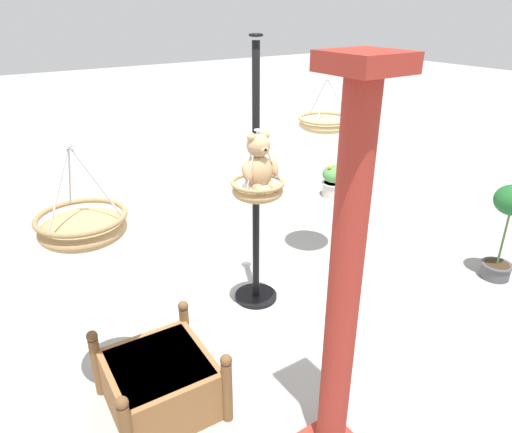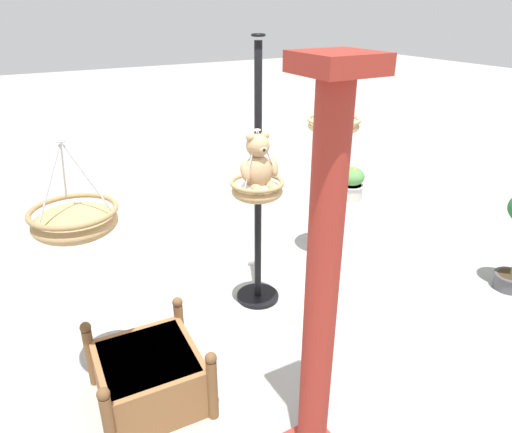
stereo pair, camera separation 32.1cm
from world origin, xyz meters
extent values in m
plane|color=#9E9E99|center=(0.00, 0.00, 0.00)|extent=(40.00, 40.00, 0.00)
cylinder|color=black|center=(-0.12, -0.16, 1.29)|extent=(0.07, 0.07, 2.57)
cylinder|color=black|center=(-0.12, -0.16, 0.02)|extent=(0.44, 0.44, 0.04)
torus|color=black|center=(-0.12, -0.16, 2.61)|extent=(0.12, 0.12, 0.02)
ellipsoid|color=tan|center=(0.03, 0.09, 1.33)|extent=(0.45, 0.45, 0.17)
torus|color=#97794E|center=(0.03, 0.09, 1.41)|extent=(0.48, 0.48, 0.04)
ellipsoid|color=silver|center=(0.03, 0.09, 1.35)|extent=(0.40, 0.40, 0.14)
cylinder|color=#B7B7BC|center=(0.12, 0.14, 1.65)|extent=(0.20, 0.12, 0.48)
cylinder|color=#B7B7BC|center=(-0.06, 0.14, 1.65)|extent=(0.20, 0.12, 0.48)
cylinder|color=#B7B7BC|center=(0.03, -0.02, 1.65)|extent=(0.01, 0.22, 0.48)
torus|color=#B7B7BC|center=(0.03, 0.09, 1.88)|extent=(0.06, 0.06, 0.01)
ellipsoid|color=tan|center=(0.03, 0.10, 1.51)|extent=(0.26, 0.22, 0.31)
sphere|color=tan|center=(0.03, 0.10, 1.75)|extent=(0.22, 0.22, 0.20)
ellipsoid|color=tan|center=(0.03, 0.17, 1.74)|extent=(0.10, 0.08, 0.06)
sphere|color=black|center=(0.03, 0.20, 1.74)|extent=(0.03, 0.03, 0.03)
sphere|color=tan|center=(-0.04, 0.10, 1.83)|extent=(0.08, 0.08, 0.08)
sphere|color=tan|center=(0.10, 0.10, 1.83)|extent=(0.08, 0.08, 0.08)
ellipsoid|color=tan|center=(-0.11, 0.13, 1.55)|extent=(0.08, 0.15, 0.20)
ellipsoid|color=tan|center=(0.17, 0.13, 1.55)|extent=(0.08, 0.15, 0.20)
ellipsoid|color=tan|center=(-0.04, 0.21, 1.40)|extent=(0.10, 0.18, 0.10)
ellipsoid|color=tan|center=(0.10, 0.21, 1.40)|extent=(0.10, 0.18, 0.10)
ellipsoid|color=tan|center=(-1.22, -0.47, 1.65)|extent=(0.55, 0.55, 0.16)
torus|color=tan|center=(-1.22, -0.47, 1.72)|extent=(0.58, 0.58, 0.04)
cylinder|color=#B7B7BC|center=(-1.11, -0.41, 1.93)|extent=(0.23, 0.14, 0.42)
cylinder|color=#B7B7BC|center=(-1.33, -0.41, 1.93)|extent=(0.23, 0.14, 0.42)
cylinder|color=#B7B7BC|center=(-1.22, -0.60, 1.93)|extent=(0.01, 0.26, 0.42)
torus|color=#B7B7BC|center=(-1.22, -0.47, 2.13)|extent=(0.06, 0.06, 0.01)
ellipsoid|color=tan|center=(1.59, 0.32, 1.48)|extent=(0.58, 0.58, 0.20)
torus|color=#97794E|center=(1.59, 0.32, 1.57)|extent=(0.60, 0.60, 0.04)
cylinder|color=#B7B7BC|center=(1.71, 0.38, 1.81)|extent=(0.24, 0.15, 0.49)
cylinder|color=#B7B7BC|center=(1.48, 0.38, 1.81)|extent=(0.24, 0.15, 0.49)
cylinder|color=#B7B7BC|center=(1.59, 0.18, 1.81)|extent=(0.01, 0.28, 0.49)
torus|color=#B7B7BC|center=(1.59, 0.32, 2.06)|extent=(0.06, 0.06, 0.01)
cylinder|color=#9E2D23|center=(0.50, 1.68, 1.28)|extent=(0.19, 0.19, 2.56)
cube|color=#9E2D23|center=(0.50, 1.68, 2.61)|extent=(0.37, 0.37, 0.10)
cube|color=olive|center=(1.29, 0.64, 0.21)|extent=(0.78, 0.79, 0.43)
cube|color=#382819|center=(1.29, 0.64, 0.40)|extent=(0.68, 0.70, 0.06)
cylinder|color=brown|center=(0.94, 1.03, 0.26)|extent=(0.08, 0.08, 0.53)
cylinder|color=brown|center=(0.90, 0.27, 0.26)|extent=(0.08, 0.08, 0.53)
cylinder|color=brown|center=(1.65, 0.24, 0.26)|extent=(0.08, 0.08, 0.53)
sphere|color=brown|center=(0.94, 1.03, 0.56)|extent=(0.09, 0.09, 0.09)
sphere|color=brown|center=(1.68, 1.00, 0.56)|extent=(0.09, 0.09, 0.09)
sphere|color=brown|center=(0.90, 0.27, 0.56)|extent=(0.09, 0.09, 0.09)
sphere|color=brown|center=(1.65, 0.24, 0.56)|extent=(0.09, 0.09, 0.09)
cylinder|color=beige|center=(-2.76, -1.85, 0.12)|extent=(0.36, 0.36, 0.23)
torus|color=#BCB7AE|center=(-2.76, -1.85, 0.22)|extent=(0.40, 0.40, 0.03)
cylinder|color=#382819|center=(-2.76, -1.85, 0.22)|extent=(0.32, 0.32, 0.03)
ellipsoid|color=#56934C|center=(-2.76, -1.85, 0.37)|extent=(0.39, 0.39, 0.29)
sphere|color=gold|center=(-2.64, -1.84, 0.52)|extent=(0.06, 0.06, 0.06)
sphere|color=gold|center=(-2.74, -1.78, 0.50)|extent=(0.06, 0.06, 0.06)
cylinder|color=#4C4C51|center=(-2.61, 1.01, 0.09)|extent=(0.31, 0.31, 0.17)
torus|color=#444449|center=(-2.61, 1.01, 0.16)|extent=(0.34, 0.34, 0.03)
cylinder|color=#382819|center=(-2.61, 1.01, 0.16)|extent=(0.27, 0.27, 0.03)
cylinder|color=#4C6B38|center=(-2.61, 1.01, 0.49)|extent=(0.02, 0.02, 0.63)
camera|label=1|loc=(2.20, 3.29, 2.86)|focal=32.84mm
camera|label=2|loc=(1.92, 3.46, 2.86)|focal=32.84mm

